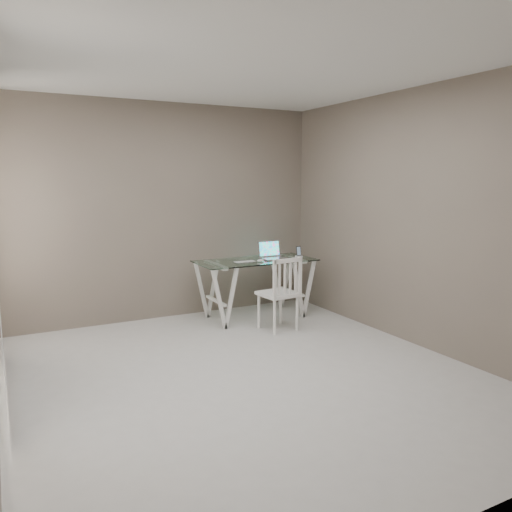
{
  "coord_description": "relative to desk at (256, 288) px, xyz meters",
  "views": [
    {
      "loc": [
        -1.92,
        -3.84,
        1.76
      ],
      "look_at": [
        0.82,
        1.38,
        0.85
      ],
      "focal_mm": 35.0,
      "sensor_mm": 36.0,
      "label": 1
    }
  ],
  "objects": [
    {
      "name": "room",
      "position": [
        -1.03,
        -1.67,
        1.33
      ],
      "size": [
        4.5,
        4.52,
        2.71
      ],
      "color": "#BBB8B3",
      "rests_on": "ground"
    },
    {
      "name": "laptop",
      "position": [
        0.25,
        0.03,
        0.42
      ],
      "size": [
        0.32,
        0.26,
        0.22
      ],
      "color": "silver",
      "rests_on": "desk"
    },
    {
      "name": "keyboard",
      "position": [
        -0.19,
        -0.08,
        0.37
      ],
      "size": [
        0.28,
        0.12,
        0.01
      ],
      "primitive_type": "cube",
      "color": "silver",
      "rests_on": "desk"
    },
    {
      "name": "phone_dock",
      "position": [
        0.63,
        -0.03,
        0.4
      ],
      "size": [
        0.07,
        0.07,
        0.14
      ],
      "color": "white",
      "rests_on": "desk"
    },
    {
      "name": "desk",
      "position": [
        0.0,
        0.0,
        0.0
      ],
      "size": [
        1.5,
        0.7,
        0.75
      ],
      "color": "silver",
      "rests_on": "ground"
    },
    {
      "name": "chair",
      "position": [
        0.0,
        -0.65,
        0.1
      ],
      "size": [
        0.44,
        0.44,
        0.88
      ],
      "rotation": [
        0.0,
        0.0,
        0.1
      ],
      "color": "white",
      "rests_on": "ground"
    },
    {
      "name": "mouse",
      "position": [
        -0.0,
        -0.14,
        0.38
      ],
      "size": [
        0.1,
        0.06,
        0.03
      ],
      "primitive_type": "ellipsoid",
      "color": "white",
      "rests_on": "desk"
    }
  ]
}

